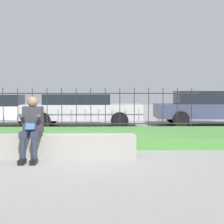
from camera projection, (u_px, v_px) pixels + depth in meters
The scene contains 7 objects.
ground_plane at pixel (72, 157), 6.53m from camera, with size 60.00×60.00×0.00m, color gray.
stone_bench at pixel (65, 147), 6.51m from camera, with size 2.95×0.48×0.47m.
person_seated_reader at pixel (32, 125), 6.19m from camera, with size 0.42×0.73×1.27m.
grass_berm at pixel (79, 137), 8.60m from camera, with size 9.81×2.78×0.26m.
iron_fence at pixel (84, 109), 10.48m from camera, with size 7.81×0.03×1.51m.
car_parked_center at pixel (81, 109), 12.16m from camera, with size 4.55×1.92×1.29m.
car_parked_right at pixel (211, 107), 12.85m from camera, with size 4.73×2.07×1.42m.
Camera 1 is at (0.66, -6.48, 1.34)m, focal length 50.00 mm.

